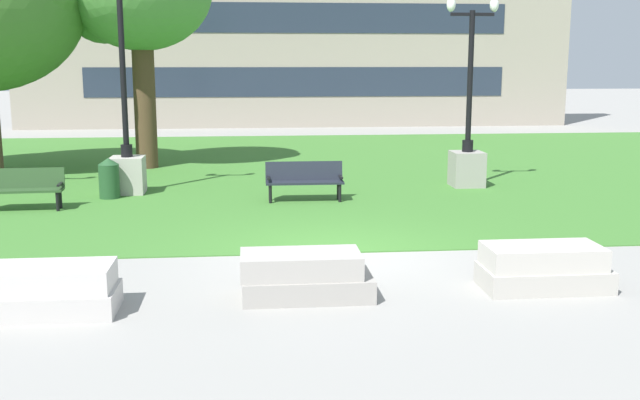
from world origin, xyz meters
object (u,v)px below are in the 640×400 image
Objects in this scene: park_bench_near_right at (304,179)px; lamp_post_center at (127,150)px; concrete_block_left at (304,276)px; lamp_post_left at (468,148)px; concrete_block_center at (47,291)px; trash_bin at (109,178)px; park_bench_near_left at (21,186)px; concrete_block_right at (543,268)px.

park_bench_near_right is 0.34× the size of lamp_post_center.
lamp_post_left is at bearing 60.79° from concrete_block_left.
lamp_post_center is at bearing 92.01° from concrete_block_center.
trash_bin is at bearing -118.51° from lamp_post_center.
trash_bin reaches higher than concrete_block_left.
lamp_post_center is (2.00, 1.88, 0.54)m from park_bench_near_left.
concrete_block_center and concrete_block_right have the same top height.
concrete_block_right is at bearing -99.40° from lamp_post_left.
park_bench_near_left is 0.38× the size of lamp_post_left.
trash_bin is (-4.03, 7.92, 0.20)m from concrete_block_left.
park_bench_near_left reaches higher than concrete_block_right.
park_bench_near_right is at bearing -18.17° from lamp_post_center.
park_bench_near_right is (3.93, 7.50, 0.23)m from concrete_block_center.
concrete_block_center and concrete_block_left have the same top height.
park_bench_near_left is 0.35× the size of lamp_post_center.
concrete_block_left is at bearing -49.53° from park_bench_near_left.
concrete_block_right is at bearing 3.45° from concrete_block_center.
concrete_block_left is 1.00× the size of park_bench_near_left.
trash_bin is (-4.58, 0.77, -0.04)m from park_bench_near_right.
concrete_block_center is at bearing -71.74° from park_bench_near_left.
concrete_block_left is 1.90× the size of trash_bin.
trash_bin is (-0.34, -0.63, -0.58)m from lamp_post_center.
park_bench_near_right is at bearing 85.58° from concrete_block_left.
park_bench_near_left reaches higher than concrete_block_center.
lamp_post_center is (-3.69, 8.55, 0.77)m from concrete_block_left.
lamp_post_center is at bearing -178.62° from lamp_post_left.
concrete_block_left is at bearing -178.78° from concrete_block_right.
park_bench_near_right is at bearing 112.29° from concrete_block_right.
concrete_block_center is 8.47m from park_bench_near_right.
park_bench_near_right is at bearing -9.49° from trash_bin.
lamp_post_center is at bearing 43.29° from park_bench_near_left.
lamp_post_left is 8.59m from lamp_post_center.
park_bench_near_left is 6.26m from park_bench_near_right.
concrete_block_right is at bearing -35.79° from park_bench_near_left.
lamp_post_left is at bearing 80.60° from concrete_block_right.
lamp_post_center reaches higher than park_bench_near_right.
park_bench_near_left and park_bench_near_right have the same top height.
lamp_post_left is (1.44, 8.68, 0.70)m from concrete_block_right.
trash_bin is at bearing 37.16° from park_bench_near_left.
concrete_block_right is 7.66m from park_bench_near_right.
concrete_block_left is at bearing -63.06° from trash_bin.
lamp_post_center is at bearing 130.13° from concrete_block_right.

